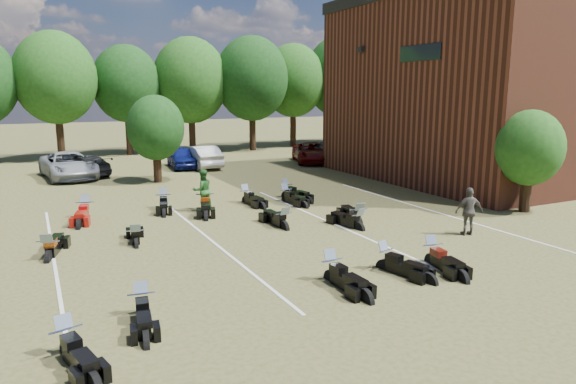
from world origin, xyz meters
TOP-DOWN VIEW (x-y plane):
  - ground at (0.00, 0.00)m, footprint 160.00×160.00m
  - car_2 at (-6.46, 19.22)m, footprint 3.30×5.93m
  - car_3 at (-5.50, 19.70)m, footprint 3.12×4.82m
  - car_4 at (0.76, 20.38)m, footprint 2.06×4.35m
  - car_5 at (1.98, 19.88)m, footprint 1.63×4.60m
  - car_6 at (9.92, 18.75)m, footprint 4.06×5.74m
  - car_7 at (11.72, 19.37)m, footprint 3.38×5.42m
  - person_green at (-1.88, 7.31)m, footprint 0.93×0.75m
  - person_grey at (5.53, -0.64)m, footprint 1.10×0.75m
  - motorcycle_1 at (-8.03, -3.55)m, footprint 1.12×2.15m
  - motorcycle_2 at (-6.35, -2.35)m, footprint 0.91×2.07m
  - motorcycle_3 at (0.60, -2.28)m, footprint 1.16×2.17m
  - motorcycle_4 at (-1.28, -2.39)m, footprint 0.74×2.19m
  - motorcycle_5 at (2.18, -2.49)m, footprint 1.05×2.22m
  - motorcycle_8 at (-8.13, 2.99)m, footprint 1.24×2.30m
  - motorcycle_9 at (-5.46, 3.27)m, footprint 0.91×2.06m
  - motorcycle_10 at (-0.06, 3.04)m, footprint 0.77×2.20m
  - motorcycle_12 at (2.40, 1.72)m, footprint 1.01×2.17m
  - motorcycle_13 at (2.78, 2.27)m, footprint 1.18×2.36m
  - motorcycle_15 at (-6.56, 8.31)m, footprint 1.28×2.46m
  - motorcycle_16 at (-3.28, 8.65)m, footprint 1.17×2.31m
  - motorcycle_17 at (-1.72, 7.52)m, footprint 1.49×2.65m
  - motorcycle_18 at (0.42, 8.07)m, footprint 0.90×2.18m
  - motorcycle_19 at (2.18, 7.41)m, footprint 0.90×2.16m
  - motorcycle_20 at (2.62, 8.25)m, footprint 1.18×2.38m
  - brick_building at (22.00, 9.00)m, footprint 25.40×15.20m
  - tree_line at (-1.00, 29.00)m, footprint 56.00×6.00m
  - young_tree_near_building at (10.50, 1.00)m, footprint 2.80×2.80m
  - young_tree_midfield at (-2.00, 15.50)m, footprint 3.20×3.20m
  - parking_lines at (-3.00, 3.00)m, footprint 20.10×14.00m

SIDE VIEW (x-z plane):
  - ground at x=0.00m, z-range 0.00..0.00m
  - motorcycle_1 at x=-8.03m, z-range -0.57..0.57m
  - motorcycle_2 at x=-6.35m, z-range -0.56..0.56m
  - motorcycle_3 at x=0.60m, z-range -0.58..0.58m
  - motorcycle_4 at x=-1.28m, z-range -0.61..0.61m
  - motorcycle_5 at x=2.18m, z-range -0.60..0.60m
  - motorcycle_8 at x=-8.13m, z-range -0.61..0.61m
  - motorcycle_9 at x=-5.46m, z-range -0.56..0.56m
  - motorcycle_10 at x=-0.06m, z-range -0.61..0.61m
  - motorcycle_12 at x=2.40m, z-range -0.58..0.58m
  - motorcycle_13 at x=2.78m, z-range -0.63..0.63m
  - motorcycle_15 at x=-6.56m, z-range -0.65..0.65m
  - motorcycle_16 at x=-3.28m, z-range -0.62..0.62m
  - motorcycle_17 at x=-1.72m, z-range -0.70..0.70m
  - motorcycle_18 at x=0.42m, z-range -0.59..0.59m
  - motorcycle_19 at x=2.18m, z-range -0.59..0.59m
  - motorcycle_20 at x=2.62m, z-range -0.64..0.64m
  - parking_lines at x=-3.00m, z-range 0.00..0.01m
  - car_3 at x=-5.50m, z-range 0.00..1.30m
  - car_4 at x=0.76m, z-range 0.00..1.44m
  - car_6 at x=9.92m, z-range 0.00..1.45m
  - car_7 at x=11.72m, z-range 0.00..1.47m
  - car_5 at x=1.98m, z-range 0.00..1.51m
  - car_2 at x=-6.46m, z-range 0.00..1.57m
  - person_grey at x=5.53m, z-range 0.00..1.74m
  - person_green at x=-1.88m, z-range 0.00..1.83m
  - young_tree_near_building at x=10.50m, z-range 0.67..4.83m
  - young_tree_midfield at x=-2.00m, z-range 0.74..5.44m
  - brick_building at x=22.00m, z-range 0.01..10.71m
  - tree_line at x=-1.00m, z-range 1.42..11.20m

